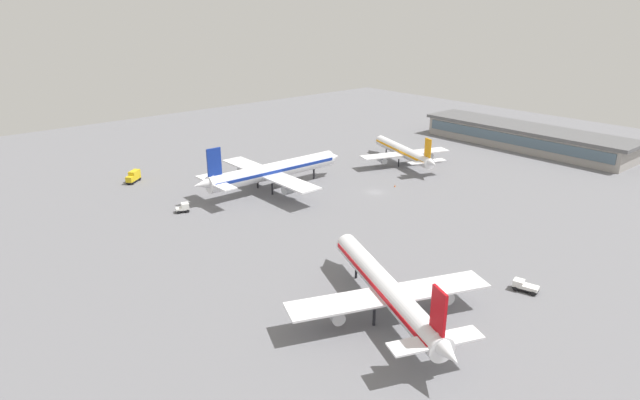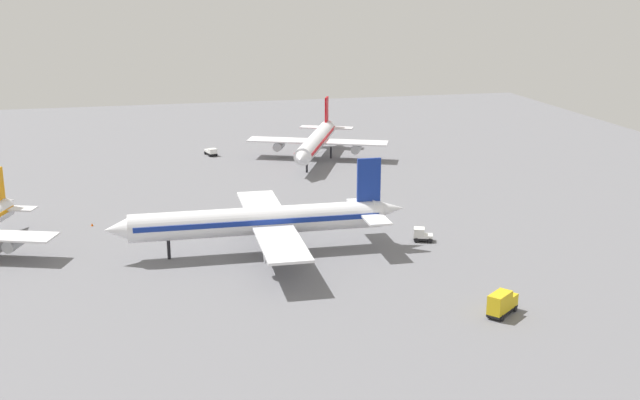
{
  "view_description": "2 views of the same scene",
  "coord_description": "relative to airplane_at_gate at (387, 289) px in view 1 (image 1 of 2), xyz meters",
  "views": [
    {
      "loc": [
        -95.55,
        102.72,
        48.75
      ],
      "look_at": [
        0.99,
        19.32,
        2.06
      ],
      "focal_mm": 29.82,
      "sensor_mm": 36.0,
      "label": 1
    },
    {
      "loc": [
        143.05,
        1.27,
        43.33
      ],
      "look_at": [
        10.1,
        32.1,
        5.24
      ],
      "focal_mm": 44.82,
      "sensor_mm": 36.0,
      "label": 2
    }
  ],
  "objects": [
    {
      "name": "ground",
      "position": [
        44.24,
        -43.81,
        -4.82
      ],
      "size": [
        288.0,
        288.0,
        0.0
      ],
      "primitive_type": "plane",
      "color": "slate"
    },
    {
      "name": "baggage_tug",
      "position": [
        65.31,
        3.49,
        -3.66
      ],
      "size": [
        3.1,
        3.65,
        2.3
      ],
      "rotation": [
        0.0,
        0.0,
        4.37
      ],
      "color": "black",
      "rests_on": "ground"
    },
    {
      "name": "airplane_distant",
      "position": [
        57.72,
        -71.24,
        -0.58
      ],
      "size": [
        37.04,
        30.46,
        11.65
      ],
      "rotation": [
        0.0,
        0.0,
        5.94
      ],
      "color": "white",
      "rests_on": "ground"
    },
    {
      "name": "terminal_building",
      "position": [
        43.44,
        -121.74,
        -0.87
      ],
      "size": [
        76.13,
        18.04,
        7.74
      ],
      "color": "#9E9993",
      "rests_on": "ground"
    },
    {
      "name": "catering_truck",
      "position": [
        97.02,
        3.2,
        -3.12
      ],
      "size": [
        4.98,
        5.56,
        3.3
      ],
      "rotation": [
        0.0,
        0.0,
        2.24
      ],
      "color": "black",
      "rests_on": "ground"
    },
    {
      "name": "airplane_taxiing",
      "position": [
        64.93,
        -23.93,
        0.61
      ],
      "size": [
        39.13,
        48.93,
        14.91
      ],
      "rotation": [
        0.0,
        0.0,
        4.7
      ],
      "color": "white",
      "rests_on": "ground"
    },
    {
      "name": "safety_cone_near_gate",
      "position": [
        43.76,
        -51.62,
        -4.52
      ],
      "size": [
        0.44,
        0.44,
        0.6
      ],
      "primitive_type": "cone",
      "color": "#EA590C",
      "rests_on": "ground"
    },
    {
      "name": "pushback_tractor",
      "position": [
        -11.17,
        -24.79,
        -3.84
      ],
      "size": [
        4.74,
        3.14,
        1.9
      ],
      "rotation": [
        0.0,
        0.0,
        0.27
      ],
      "color": "black",
      "rests_on": "ground"
    },
    {
      "name": "airplane_at_gate",
      "position": [
        0.0,
        0.0,
        0.0
      ],
      "size": [
        41.45,
        34.26,
        13.24
      ],
      "rotation": [
        0.0,
        0.0,
        5.89
      ],
      "color": "white",
      "rests_on": "ground"
    }
  ]
}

